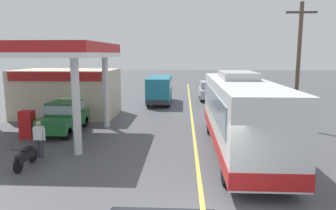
% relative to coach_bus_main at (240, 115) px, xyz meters
% --- Properties ---
extents(ground, '(120.00, 120.00, 0.00)m').
position_rel_coach_bus_main_xyz_m(ground, '(-2.03, 13.56, -1.72)').
color(ground, '#4C4C51').
extents(lane_divider_stripe, '(0.16, 50.00, 0.01)m').
position_rel_coach_bus_main_xyz_m(lane_divider_stripe, '(-2.03, 8.56, -1.72)').
color(lane_divider_stripe, '#D8CC4C').
rests_on(lane_divider_stripe, ground).
extents(coach_bus_main, '(2.60, 11.04, 3.69)m').
position_rel_coach_bus_main_xyz_m(coach_bus_main, '(0.00, 0.00, 0.00)').
color(coach_bus_main, white).
rests_on(coach_bus_main, ground).
extents(gas_station_roadside, '(9.10, 11.95, 5.10)m').
position_rel_coach_bus_main_xyz_m(gas_station_roadside, '(-11.12, 6.10, 0.91)').
color(gas_station_roadside, '#B21E1E').
rests_on(gas_station_roadside, ground).
extents(car_at_pump, '(1.70, 4.20, 1.82)m').
position_rel_coach_bus_main_xyz_m(car_at_pump, '(-9.54, 3.26, -0.71)').
color(car_at_pump, '#1E602D').
rests_on(car_at_pump, ground).
extents(minibus_opposing_lane, '(2.04, 6.13, 2.44)m').
position_rel_coach_bus_main_xyz_m(minibus_opposing_lane, '(-4.81, 14.19, -0.25)').
color(minibus_opposing_lane, teal).
rests_on(minibus_opposing_lane, ground).
extents(motorcycle_parked_forecourt, '(0.55, 1.80, 0.92)m').
position_rel_coach_bus_main_xyz_m(motorcycle_parked_forecourt, '(-8.97, -2.58, -1.28)').
color(motorcycle_parked_forecourt, black).
rests_on(motorcycle_parked_forecourt, ground).
extents(pedestrian_near_pump, '(0.55, 0.22, 1.66)m').
position_rel_coach_bus_main_xyz_m(pedestrian_near_pump, '(-10.30, 3.89, -0.79)').
color(pedestrian_near_pump, '#33333F').
rests_on(pedestrian_near_pump, ground).
extents(pedestrian_by_shop, '(0.55, 0.22, 1.66)m').
position_rel_coach_bus_main_xyz_m(pedestrian_by_shop, '(-8.94, -1.37, -0.79)').
color(pedestrian_by_shop, '#33333F').
rests_on(pedestrian_by_shop, ground).
extents(car_trailing_behind_bus, '(1.70, 4.20, 1.82)m').
position_rel_coach_bus_main_xyz_m(car_trailing_behind_bus, '(-0.20, 16.73, -0.71)').
color(car_trailing_behind_bus, '#B2B2B7').
rests_on(car_trailing_behind_bus, ground).
extents(utility_pole_roadside, '(1.80, 0.24, 7.53)m').
position_rel_coach_bus_main_xyz_m(utility_pole_roadside, '(4.22, 4.94, 2.22)').
color(utility_pole_roadside, brown).
rests_on(utility_pole_roadside, ground).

